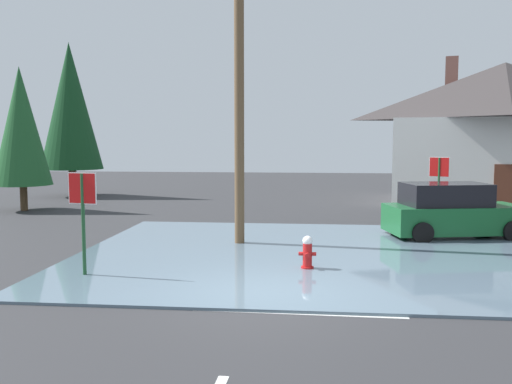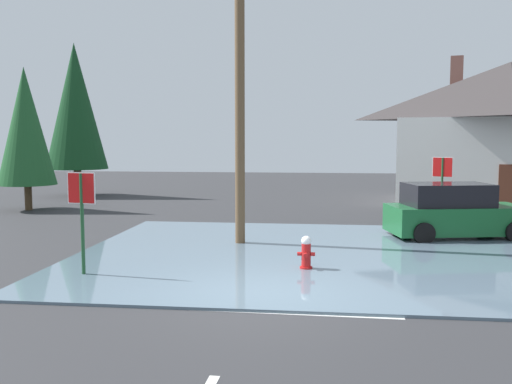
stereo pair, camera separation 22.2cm
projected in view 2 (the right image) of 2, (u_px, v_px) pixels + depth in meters
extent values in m
cube|color=#2D2D30|center=(262.00, 297.00, 11.04)|extent=(80.00, 80.00, 0.10)
cube|color=slate|center=(307.00, 254.00, 14.81)|extent=(12.04, 10.10, 0.06)
cube|color=silver|center=(285.00, 312.00, 9.96)|extent=(4.15, 0.40, 0.01)
cylinder|color=#1E4C28|center=(82.00, 225.00, 12.41)|extent=(0.08, 0.08, 2.31)
cube|color=white|center=(81.00, 188.00, 12.33)|extent=(0.69, 0.15, 0.70)
cube|color=red|center=(81.00, 188.00, 12.33)|extent=(0.65, 0.15, 0.66)
cylinder|color=red|center=(306.00, 269.00, 13.07)|extent=(0.29, 0.29, 0.10)
cylinder|color=red|center=(306.00, 255.00, 13.03)|extent=(0.22, 0.22, 0.54)
sphere|color=white|center=(306.00, 241.00, 13.00)|extent=(0.24, 0.24, 0.24)
cylinder|color=red|center=(299.00, 254.00, 13.05)|extent=(0.10, 0.09, 0.09)
cylinder|color=red|center=(313.00, 254.00, 13.01)|extent=(0.10, 0.09, 0.09)
cylinder|color=red|center=(306.00, 255.00, 12.88)|extent=(0.11, 0.10, 0.11)
cylinder|color=brown|center=(240.00, 85.00, 15.85)|extent=(0.28, 0.28, 9.18)
cylinder|color=#1E4C28|center=(442.00, 189.00, 20.89)|extent=(0.08, 0.08, 2.37)
cube|color=white|center=(443.00, 167.00, 20.82)|extent=(0.68, 0.34, 0.75)
cube|color=red|center=(443.00, 167.00, 20.82)|extent=(0.65, 0.34, 0.70)
cube|color=silver|center=(507.00, 162.00, 26.23)|extent=(10.63, 8.27, 4.00)
pyramid|color=#332D2D|center=(510.00, 90.00, 25.91)|extent=(11.48, 8.93, 2.60)
cube|color=brown|center=(456.00, 80.00, 27.71)|extent=(0.72, 0.72, 2.34)
cube|color=#592D1E|center=(511.00, 188.00, 23.39)|extent=(0.99, 0.29, 2.00)
cube|color=#195B2D|center=(457.00, 219.00, 17.31)|extent=(4.40, 2.61, 0.84)
cube|color=black|center=(447.00, 195.00, 17.21)|extent=(2.75, 2.05, 0.69)
cylinder|color=black|center=(485.00, 223.00, 18.35)|extent=(0.67, 0.35, 0.64)
cylinder|color=black|center=(402.00, 224.00, 18.11)|extent=(0.67, 0.35, 0.64)
cylinder|color=black|center=(424.00, 233.00, 16.33)|extent=(0.67, 0.35, 0.64)
cylinder|color=#4C3823|center=(28.00, 197.00, 24.15)|extent=(0.31, 0.31, 1.10)
cone|color=#1E5128|center=(26.00, 126.00, 23.86)|extent=(2.44, 2.44, 5.01)
cylinder|color=#4C3823|center=(78.00, 182.00, 30.10)|extent=(0.41, 0.41, 1.46)
cone|color=#143D1E|center=(76.00, 106.00, 29.72)|extent=(3.24, 3.24, 6.65)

